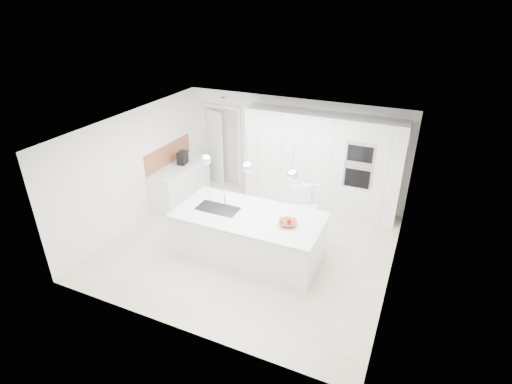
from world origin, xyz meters
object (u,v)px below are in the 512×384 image
at_px(bar_stool_left, 298,215).
at_px(bar_stool_right, 307,214).
at_px(fruit_bowl, 288,223).
at_px(espresso_machine, 183,158).
at_px(island_base, 248,236).

distance_m(bar_stool_left, bar_stool_right, 0.19).
distance_m(fruit_bowl, espresso_machine, 3.72).
bearing_deg(espresso_machine, island_base, -42.07).
bearing_deg(island_base, bar_stool_left, 50.92).
bearing_deg(island_base, bar_stool_right, 48.72).
distance_m(espresso_machine, bar_stool_left, 3.36).
bearing_deg(espresso_machine, bar_stool_right, -19.83).
bearing_deg(island_base, espresso_machine, 147.13).
bearing_deg(bar_stool_left, fruit_bowl, -106.45).
bearing_deg(bar_stool_left, espresso_machine, 144.96).
xyz_separation_m(fruit_bowl, bar_stool_right, (0.07, 1.01, -0.34)).
relative_size(espresso_machine, bar_stool_left, 0.26).
distance_m(fruit_bowl, bar_stool_right, 1.07).
distance_m(island_base, espresso_machine, 3.08).
bearing_deg(bar_stool_right, fruit_bowl, -107.37).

